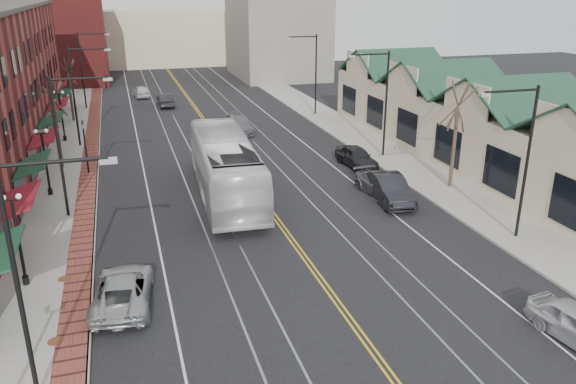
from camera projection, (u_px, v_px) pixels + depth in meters
ground at (364, 339)px, 21.39m from camera, size 160.00×160.00×0.00m
sidewalk_left at (64, 194)px, 36.06m from camera, size 4.00×120.00×0.15m
sidewalk_right at (400, 162)px, 42.61m from camera, size 4.00×120.00×0.15m
building_right at (472, 128)px, 43.48m from camera, size 8.00×36.00×4.60m
backdrop_left at (51, 30)px, 77.49m from camera, size 14.00×18.00×14.00m
backdrop_mid at (161, 37)px, 96.19m from camera, size 22.00×14.00×9.00m
backdrop_right at (277, 38)px, 81.97m from camera, size 12.00×16.00×11.00m
streetlight_l_0 at (30, 259)px, 16.65m from camera, size 3.33×0.25×8.00m
streetlight_l_1 at (65, 133)px, 31.02m from camera, size 3.33×0.25×8.00m
streetlight_l_2 at (78, 86)px, 45.39m from camera, size 3.33×0.25×8.00m
streetlight_l_3 at (85, 62)px, 59.76m from camera, size 3.33×0.25×8.00m
streetlight_r_0 at (522, 148)px, 28.06m from camera, size 3.33×0.25×8.00m
streetlight_r_1 at (381, 93)px, 42.44m from camera, size 3.33×0.25×8.00m
streetlight_r_2 at (312, 66)px, 56.81m from camera, size 3.33×0.25×8.00m
lamppost_l_1 at (19, 242)px, 24.33m from camera, size 0.84×0.28×4.27m
lamppost_l_2 at (46, 164)px, 35.11m from camera, size 0.84×0.28×4.27m
lamppost_l_3 at (62, 117)px, 47.68m from camera, size 0.84×0.28×4.27m
tree_left_near at (56, 122)px, 40.13m from camera, size 1.78×1.37×6.48m
tree_left_far at (70, 89)px, 54.58m from camera, size 1.66×1.28×6.02m
tree_right_mid at (455, 133)px, 36.09m from camera, size 1.90×1.46×6.93m
manhole_mid at (56, 341)px, 20.98m from camera, size 0.60×0.60×0.02m
manhole_far at (65, 279)px, 25.47m from camera, size 0.60×0.60×0.02m
traffic_signal at (85, 143)px, 39.25m from camera, size 0.18×0.15×3.80m
transit_bus at (225, 167)px, 35.40m from camera, size 4.08×14.14×3.89m
parked_suv at (123, 289)px, 23.51m from camera, size 2.91×5.29×1.41m
parked_car_b at (389, 189)px, 34.79m from camera, size 2.28×5.22×1.67m
parked_car_c at (380, 185)px, 36.04m from camera, size 2.24×4.71×1.32m
parked_car_d at (357, 157)px, 41.61m from camera, size 2.14×4.55×1.51m
distant_car_left at (165, 100)px, 62.47m from camera, size 1.66×4.45×1.45m
distant_car_right at (238, 124)px, 51.50m from camera, size 2.17×5.20×1.50m
distant_car_far at (141, 91)px, 67.68m from camera, size 2.14×4.33×1.42m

